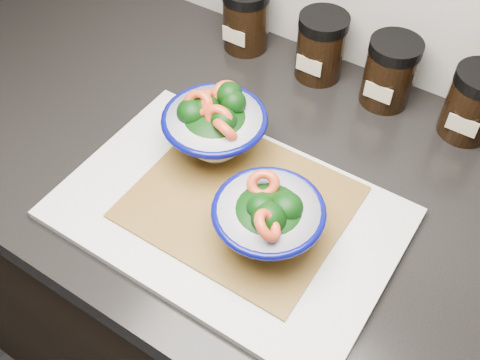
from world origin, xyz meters
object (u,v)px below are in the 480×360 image
Objects in this scene: bowl_left at (215,126)px; spice_jar_b at (321,46)px; cutting_board at (228,213)px; spice_jar_c at (390,72)px; spice_jar_d at (474,103)px; spice_jar_a at (246,19)px; bowl_right at (268,219)px.

spice_jar_b is at bearing 82.32° from bowl_left.
spice_jar_c is at bearing 76.61° from cutting_board.
spice_jar_d reaches higher than cutting_board.
spice_jar_d is (0.40, 0.00, 0.00)m from spice_jar_a.
bowl_left is 1.33× the size of spice_jar_a.
spice_jar_c is (0.08, 0.34, 0.05)m from cutting_board.
spice_jar_d is at bearing 41.42° from bowl_left.
spice_jar_b is (0.15, 0.00, 0.00)m from spice_jar_a.
spice_jar_a is at bearing 119.18° from cutting_board.
bowl_right is 0.38m from spice_jar_d.
spice_jar_c is at bearing 58.54° from bowl_left.
spice_jar_c is (0.27, 0.00, 0.00)m from spice_jar_a.
bowl_right is at bearing -11.54° from cutting_board.
spice_jar_a is at bearing 180.00° from spice_jar_c.
spice_jar_c is 0.13m from spice_jar_d.
spice_jar_a and spice_jar_d have the same top height.
cutting_board is at bearing -46.92° from bowl_left.
bowl_left reaches higher than cutting_board.
spice_jar_d is at bearing 0.00° from spice_jar_a.
spice_jar_a is 1.00× the size of spice_jar_b.
spice_jar_b is at bearing 107.68° from bowl_right.
spice_jar_c is (0.16, 0.26, -0.01)m from bowl_left.
bowl_right is at bearing -112.18° from spice_jar_d.
spice_jar_a is at bearing 180.00° from spice_jar_b.
bowl_left is (-0.08, 0.08, 0.06)m from cutting_board.
spice_jar_b is 0.25m from spice_jar_d.
bowl_left reaches higher than spice_jar_b.
cutting_board is 3.00× the size of bowl_left.
cutting_board is 0.13m from bowl_left.
spice_jar_a reaches higher than cutting_board.
spice_jar_c is 1.00× the size of spice_jar_d.
bowl_right is 0.35m from spice_jar_c.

